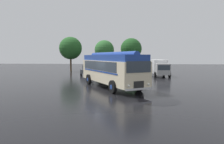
{
  "coord_description": "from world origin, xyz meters",
  "views": [
    {
      "loc": [
        1.92,
        -18.84,
        3.08
      ],
      "look_at": [
        0.21,
        2.28,
        1.4
      ],
      "focal_mm": 32.0,
      "sensor_mm": 36.0,
      "label": 1
    }
  ],
  "objects_px": {
    "car_mid_left": "(105,70)",
    "box_van": "(159,67)",
    "vintage_bus": "(111,68)",
    "car_far_right": "(140,70)",
    "car_mid_right": "(123,70)",
    "car_near_left": "(88,70)"
  },
  "relations": [
    {
      "from": "car_near_left",
      "to": "car_far_right",
      "type": "relative_size",
      "value": 0.96
    },
    {
      "from": "vintage_bus",
      "to": "car_near_left",
      "type": "relative_size",
      "value": 2.36
    },
    {
      "from": "car_mid_left",
      "to": "vintage_bus",
      "type": "bearing_deg",
      "value": -80.37
    },
    {
      "from": "car_mid_left",
      "to": "box_van",
      "type": "distance_m",
      "value": 8.69
    },
    {
      "from": "vintage_bus",
      "to": "car_far_right",
      "type": "distance_m",
      "value": 13.08
    },
    {
      "from": "car_mid_left",
      "to": "box_van",
      "type": "xyz_separation_m",
      "value": [
        8.66,
        -0.49,
        0.52
      ]
    },
    {
      "from": "car_mid_left",
      "to": "car_far_right",
      "type": "bearing_deg",
      "value": 1.54
    },
    {
      "from": "car_far_right",
      "to": "vintage_bus",
      "type": "bearing_deg",
      "value": -105.88
    },
    {
      "from": "box_van",
      "to": "car_far_right",
      "type": "bearing_deg",
      "value": 167.86
    },
    {
      "from": "car_near_left",
      "to": "vintage_bus",
      "type": "bearing_deg",
      "value": -69.02
    },
    {
      "from": "car_mid_left",
      "to": "car_mid_right",
      "type": "bearing_deg",
      "value": 9.61
    },
    {
      "from": "vintage_bus",
      "to": "car_mid_left",
      "type": "bearing_deg",
      "value": 99.63
    },
    {
      "from": "car_mid_right",
      "to": "car_far_right",
      "type": "relative_size",
      "value": 0.96
    },
    {
      "from": "vintage_bus",
      "to": "car_mid_left",
      "type": "distance_m",
      "value": 12.61
    },
    {
      "from": "car_mid_right",
      "to": "car_far_right",
      "type": "distance_m",
      "value": 2.75
    },
    {
      "from": "vintage_bus",
      "to": "box_van",
      "type": "height_order",
      "value": "vintage_bus"
    },
    {
      "from": "car_mid_right",
      "to": "box_van",
      "type": "distance_m",
      "value": 5.83
    },
    {
      "from": "car_mid_left",
      "to": "car_mid_right",
      "type": "xyz_separation_m",
      "value": [
        2.94,
        0.5,
        0.0
      ]
    },
    {
      "from": "car_near_left",
      "to": "car_far_right",
      "type": "bearing_deg",
      "value": 0.12
    },
    {
      "from": "car_mid_left",
      "to": "box_van",
      "type": "relative_size",
      "value": 0.74
    },
    {
      "from": "vintage_bus",
      "to": "car_far_right",
      "type": "relative_size",
      "value": 2.26
    },
    {
      "from": "vintage_bus",
      "to": "car_far_right",
      "type": "bearing_deg",
      "value": 74.12
    }
  ]
}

